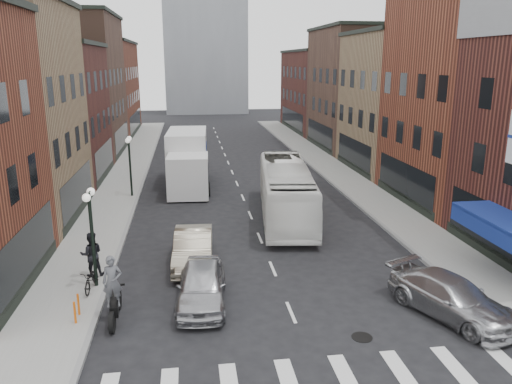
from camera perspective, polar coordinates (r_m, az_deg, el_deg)
ground at (r=18.01m, az=4.69°, el=-15.04°), size 160.00×160.00×0.00m
sidewalk_left at (r=38.59m, az=-15.00°, el=0.99°), size 3.00×74.00×0.15m
sidewalk_right at (r=40.12m, az=9.84°, el=1.79°), size 3.00×74.00×0.15m
curb_left at (r=38.45m, az=-12.78°, el=0.96°), size 0.20×74.00×0.16m
curb_right at (r=39.71m, az=7.77°, el=1.63°), size 0.20×74.00×0.16m
crosswalk_stripes at (r=15.56m, az=7.22°, el=-20.44°), size 12.00×2.20×0.01m
bldg_left_mid_b at (r=41.05m, az=-24.26°, el=8.20°), size 10.30×10.20×10.30m
bldg_left_far_a at (r=51.57m, az=-21.07°, el=11.27°), size 10.30×12.20×13.30m
bldg_left_far_b at (r=65.33m, az=-18.27°, el=11.17°), size 10.30×16.20×11.30m
bldg_right_mid_a at (r=34.65m, az=24.96°, el=10.47°), size 10.30×10.20×14.30m
bldg_right_mid_b at (r=43.51m, az=17.67°, el=9.76°), size 10.30×10.20×11.30m
bldg_right_far_a at (r=53.61m, az=12.67°, el=11.45°), size 10.30×12.20×12.30m
bldg_right_far_b at (r=66.95m, az=8.43°, el=11.38°), size 10.30×16.20×10.30m
awning_blue at (r=22.57m, az=26.13°, el=-3.03°), size 1.80×5.00×0.78m
streetlamp_near at (r=20.52m, az=-18.35°, el=-3.08°), size 0.32×1.22×4.11m
streetlamp_far at (r=33.99m, az=-14.26°, el=4.11°), size 0.32×1.22×4.11m
bike_rack at (r=18.98m, az=-19.81°, el=-12.41°), size 0.08×0.68×0.80m
box_truck at (r=36.44m, az=-7.82°, el=3.58°), size 3.06×9.19×3.95m
motorcycle_rider at (r=18.43m, az=-15.99°, el=-10.84°), size 0.71×2.42×2.46m
transit_bus at (r=29.15m, az=3.42°, el=0.16°), size 4.05×11.70×3.19m
sedan_left_near at (r=19.19m, az=-6.25°, el=-10.53°), size 2.12×4.60×1.53m
sedan_left_far at (r=22.74m, az=-7.18°, el=-6.35°), size 1.93×4.87×1.58m
curb_car at (r=19.59m, az=21.41°, el=-11.14°), size 3.78×5.34×1.44m
parked_bicycle at (r=21.02m, az=-18.28°, el=-9.45°), size 0.74×1.70×0.87m
ped_left_solo at (r=22.11m, az=-18.28°, el=-6.77°), size 1.00×0.67×1.91m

